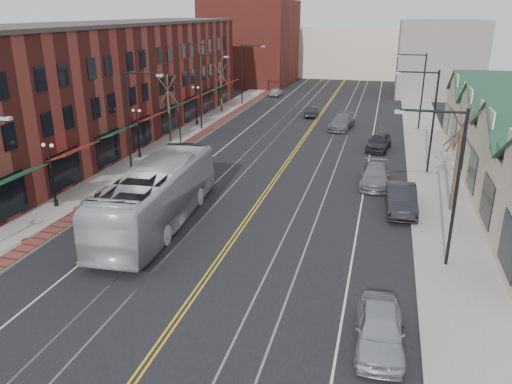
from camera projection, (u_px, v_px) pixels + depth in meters
The scene contains 31 objects.
ground at pixel (193, 297), 22.86m from camera, with size 160.00×160.00×0.00m, color black.
sidewalk_left at pixel (148, 159), 43.86m from camera, with size 4.00×120.00×0.15m, color gray.
sidewalk_right at pixel (435, 181), 38.17m from camera, with size 4.00×120.00×0.15m, color gray.
building_left at pixel (112, 83), 50.01m from camera, with size 10.00×50.00×11.00m, color maroon.
backdrop_left at pixel (252, 42), 87.86m from camera, with size 14.00×18.00×14.00m, color maroon.
backdrop_mid at pixel (350, 52), 98.56m from camera, with size 22.00×14.00×9.00m, color beige.
backdrop_right at pixel (438, 58), 76.49m from camera, with size 12.00×16.00×11.00m, color slate.
streetlight_l_1 at pixel (132, 112), 38.29m from camera, with size 3.33×0.25×8.00m.
streetlight_l_2 at pixel (204, 84), 52.83m from camera, with size 3.33×0.25×8.00m.
streetlight_l_3 at pixel (245, 68), 67.37m from camera, with size 3.33×0.25×8.00m.
streetlight_r_0 at pixel (449, 173), 23.97m from camera, with size 3.33×0.25×8.00m.
streetlight_r_1 at pixel (428, 111), 38.52m from camera, with size 3.33×0.25×8.00m.
streetlight_r_2 at pixel (419, 83), 53.06m from camera, with size 3.33×0.25×8.00m.
lamppost_l_1 at pixel (52, 176), 32.41m from camera, with size 0.84×0.28×4.27m.
lamppost_l_2 at pixel (138, 135), 43.31m from camera, with size 0.84×0.28×4.27m.
lamppost_l_3 at pixel (196, 106), 56.04m from camera, with size 0.84×0.28×4.27m.
tree_left_near at pixel (169, 107), 48.24m from camera, with size 1.78×1.37×6.48m.
tree_left_far at pixel (221, 87), 62.87m from camera, with size 1.66×1.28×6.02m.
tree_right_mid at pixel (458, 156), 31.34m from camera, with size 1.90×1.46×6.93m.
manhole_mid at pixel (27, 240), 28.19m from camera, with size 0.60×0.60×0.02m, color #592D19.
manhole_far at pixel (78, 208), 32.73m from camera, with size 0.60×0.60×0.02m, color #592D19.
traffic_signal at pixel (180, 125), 46.38m from camera, with size 0.18×0.15×3.80m.
transit_bus at pixel (158, 196), 29.97m from camera, with size 3.18×13.57×3.78m, color silver.
parked_suv at pixel (114, 195), 33.42m from camera, with size 2.28×4.95×1.38m, color #B7B9BF.
parked_car_a at pixel (380, 329), 19.29m from camera, with size 1.82×4.53×1.55m, color #A0A3A7.
parked_car_b at pixel (401, 199), 32.30m from camera, with size 1.82×5.23×1.72m, color black.
parked_car_c at pixel (375, 175), 37.26m from camera, with size 2.10×5.16×1.50m, color slate.
parked_car_d at pixel (379, 142), 46.57m from camera, with size 1.87×4.65×1.58m, color black.
distant_car_left at pixel (311, 111), 61.32m from camera, with size 1.36×3.91×1.29m, color black.
distant_car_right at pixel (342, 122), 54.84m from camera, with size 2.18×5.37×1.56m, color slate.
distant_car_far at pixel (277, 92), 76.11m from camera, with size 1.52×3.77×1.28m, color #A3A7AA.
Camera 1 is at (7.81, -18.44, 12.39)m, focal length 35.00 mm.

